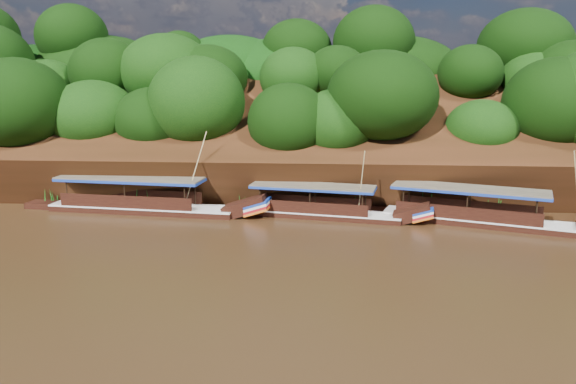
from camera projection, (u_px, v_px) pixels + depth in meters
The scene contains 6 objects.
ground at pixel (321, 250), 32.49m from camera, with size 160.00×160.00×0.00m, color black.
riverbank at pixel (324, 158), 54.24m from camera, with size 120.00×30.06×19.40m.
boat_0 at pixel (493, 218), 37.43m from camera, with size 15.14×6.96×5.95m.
boat_1 at pixel (332, 211), 39.50m from camera, with size 13.32×4.27×5.41m.
boat_2 at pixel (154, 205), 40.97m from camera, with size 16.56×3.98×6.44m.
reeds at pixel (279, 198), 41.85m from camera, with size 48.56×2.20×1.94m.
Camera 1 is at (0.30, -31.09, 10.18)m, focal length 35.00 mm.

